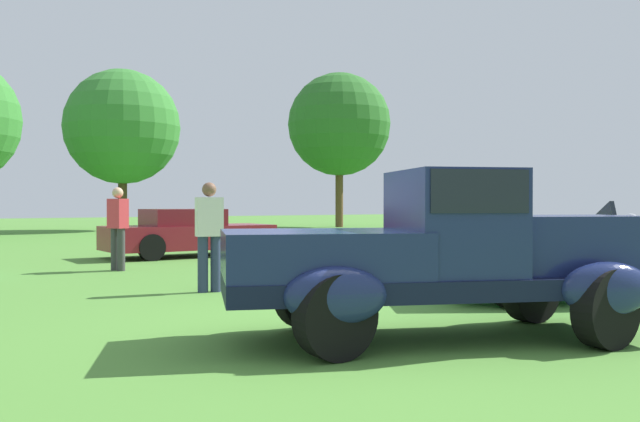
% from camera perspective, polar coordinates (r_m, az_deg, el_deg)
% --- Properties ---
extents(ground_plane, '(120.00, 120.00, 0.00)m').
position_cam_1_polar(ground_plane, '(6.98, 3.50, -10.66)').
color(ground_plane, '#4C8433').
extents(feature_pickup_truck, '(4.57, 3.01, 1.70)m').
position_cam_1_polar(feature_pickup_truck, '(6.89, 10.51, -3.53)').
color(feature_pickup_truck, black).
rests_on(feature_pickup_truck, ground_plane).
extents(neighbor_convertible, '(4.40, 3.53, 1.40)m').
position_cam_1_polar(neighbor_convertible, '(10.33, 21.73, -3.77)').
color(neighbor_convertible, '#1E7AB7').
rests_on(neighbor_convertible, ground_plane).
extents(show_car_burgundy, '(4.27, 1.79, 1.22)m').
position_cam_1_polar(show_car_burgundy, '(17.51, -11.13, -1.86)').
color(show_car_burgundy, maroon).
rests_on(show_car_burgundy, ground_plane).
extents(spectator_near_truck, '(0.37, 0.46, 1.69)m').
position_cam_1_polar(spectator_near_truck, '(14.19, -16.80, -1.20)').
color(spectator_near_truck, '#383838').
rests_on(spectator_near_truck, ground_plane).
extents(spectator_between_cars, '(0.44, 0.31, 1.69)m').
position_cam_1_polar(spectator_between_cars, '(10.46, -9.39, -1.84)').
color(spectator_between_cars, '#283351').
rests_on(spectator_between_cars, ground_plane).
extents(spectator_far_side, '(0.44, 0.32, 1.69)m').
position_cam_1_polar(spectator_far_side, '(14.96, 15.11, -1.10)').
color(spectator_far_side, '#383838').
rests_on(spectator_far_side, ground_plane).
extents(treeline_center, '(5.72, 5.72, 8.04)m').
position_cam_1_polar(treeline_center, '(35.13, -16.45, 6.86)').
color(treeline_center, '#47331E').
rests_on(treeline_center, ground_plane).
extents(treeline_mid_right, '(5.88, 5.88, 8.82)m').
position_cam_1_polar(treeline_mid_right, '(38.73, 1.65, 7.34)').
color(treeline_mid_right, brown).
rests_on(treeline_mid_right, ground_plane).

